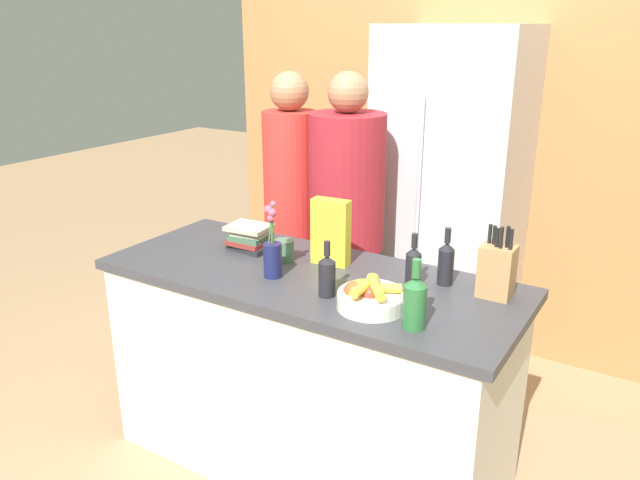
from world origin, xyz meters
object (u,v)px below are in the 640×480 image
object	(u,v)px
bottle_wine	(413,266)
person_in_blue	(346,223)
bottle_oil	(327,275)
flower_vase	(272,253)
bottle_water	(415,301)
cereal_box	(331,232)
coffee_mug	(283,251)
knife_block	(497,270)
person_at_sink	(291,211)
book_stack	(250,238)
refrigerator	(449,205)
fruit_bowl	(370,296)
bottle_vinegar	(446,262)

from	to	relation	value
bottle_wine	person_in_blue	distance (m)	0.79
person_in_blue	bottle_oil	bearing A→B (deg)	-82.50
flower_vase	bottle_oil	size ratio (longest dim) A/B	1.46
bottle_water	flower_vase	bearing A→B (deg)	170.13
cereal_box	flower_vase	bearing A→B (deg)	-117.18
bottle_oil	bottle_water	size ratio (longest dim) A/B	0.88
flower_vase	bottle_water	distance (m)	0.67
bottle_water	coffee_mug	bearing A→B (deg)	158.81
flower_vase	person_in_blue	distance (m)	0.73
coffee_mug	knife_block	bearing A→B (deg)	7.40
knife_block	person_at_sink	size ratio (longest dim) A/B	0.17
book_stack	person_in_blue	xyz separation A→B (m)	(0.21, 0.51, -0.03)
refrigerator	bottle_wine	bearing A→B (deg)	-76.60
bottle_wine	bottle_water	distance (m)	0.34
person_at_sink	bottle_water	bearing A→B (deg)	-58.46
bottle_water	person_in_blue	bearing A→B (deg)	131.14
book_stack	bottle_water	xyz separation A→B (m)	(0.94, -0.32, 0.04)
knife_block	person_at_sink	bearing A→B (deg)	160.88
fruit_bowl	cereal_box	xyz separation A→B (m)	(-0.34, 0.30, 0.10)
flower_vase	person_in_blue	xyz separation A→B (m)	(-0.07, 0.72, -0.08)
refrigerator	person_at_sink	xyz separation A→B (m)	(-0.65, -0.59, 0.01)
flower_vase	cereal_box	xyz separation A→B (m)	(0.13, 0.24, 0.04)
book_stack	person_in_blue	size ratio (longest dim) A/B	0.12
flower_vase	coffee_mug	bearing A→B (deg)	111.10
knife_block	cereal_box	world-z (taller)	cereal_box
fruit_bowl	book_stack	world-z (taller)	fruit_bowl
bottle_wine	person_in_blue	world-z (taller)	person_in_blue
flower_vase	bottle_oil	xyz separation A→B (m)	(0.28, -0.05, -0.02)
coffee_mug	bottle_vinegar	xyz separation A→B (m)	(0.68, 0.12, 0.04)
knife_block	person_in_blue	size ratio (longest dim) A/B	0.17
fruit_bowl	bottle_oil	size ratio (longest dim) A/B	1.16
coffee_mug	person_in_blue	distance (m)	0.55
bottle_oil	person_at_sink	xyz separation A→B (m)	(-0.67, 0.75, -0.05)
cereal_box	person_at_sink	xyz separation A→B (m)	(-0.51, 0.45, -0.10)
flower_vase	bottle_water	bearing A→B (deg)	-9.87
knife_block	bottle_water	bearing A→B (deg)	-111.40
bottle_wine	bottle_water	size ratio (longest dim) A/B	0.89
person_at_sink	bottle_wine	bearing A→B (deg)	-49.60
cereal_box	knife_block	bearing A→B (deg)	3.07
book_stack	bottle_wine	distance (m)	0.80
bottle_oil	coffee_mug	bearing A→B (deg)	148.44
bottle_vinegar	person_at_sink	distance (m)	1.08
bottle_water	person_at_sink	distance (m)	1.33
flower_vase	bottle_wine	bearing A→B (deg)	20.59
cereal_box	book_stack	world-z (taller)	cereal_box
book_stack	bottle_water	size ratio (longest dim) A/B	0.84
coffee_mug	bottle_wine	distance (m)	0.59
person_in_blue	flower_vase	bearing A→B (deg)	-101.72
fruit_bowl	person_at_sink	distance (m)	1.14
person_in_blue	person_at_sink	bearing A→B (deg)	166.78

